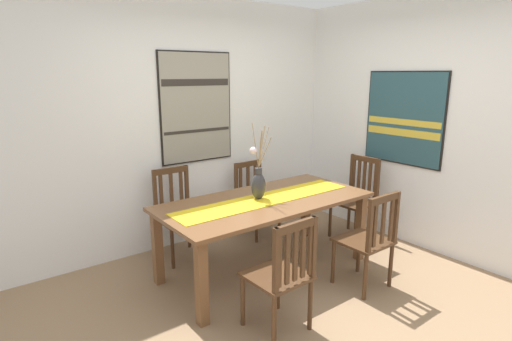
% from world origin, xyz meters
% --- Properties ---
extents(ground_plane, '(6.40, 6.40, 0.03)m').
position_xyz_m(ground_plane, '(0.00, 0.00, -0.01)').
color(ground_plane, '#8E7051').
extents(wall_back, '(6.40, 0.12, 2.70)m').
position_xyz_m(wall_back, '(0.00, 1.86, 1.35)').
color(wall_back, white).
rests_on(wall_back, ground_plane).
extents(wall_side, '(0.12, 6.40, 2.70)m').
position_xyz_m(wall_side, '(1.86, 0.00, 1.35)').
color(wall_side, white).
rests_on(wall_side, ground_plane).
extents(dining_table, '(2.03, 0.96, 0.73)m').
position_xyz_m(dining_table, '(0.07, 0.68, 0.64)').
color(dining_table, brown).
rests_on(dining_table, ground_plane).
extents(table_runner, '(1.86, 0.36, 0.01)m').
position_xyz_m(table_runner, '(0.07, 0.68, 0.73)').
color(table_runner, gold).
rests_on(table_runner, dining_table).
extents(centerpiece_vase, '(0.22, 0.21, 0.73)m').
position_xyz_m(centerpiece_vase, '(0.02, 0.73, 0.90)').
color(centerpiece_vase, '#333338').
rests_on(centerpiece_vase, dining_table).
extents(chair_0, '(0.44, 0.44, 0.86)m').
position_xyz_m(chair_0, '(0.58, 1.51, 0.45)').
color(chair_0, '#4C301C').
rests_on(chair_0, ground_plane).
extents(chair_1, '(0.44, 0.44, 0.95)m').
position_xyz_m(chair_1, '(1.47, 0.71, 0.49)').
color(chair_1, '#4C301C').
rests_on(chair_1, ground_plane).
extents(chair_2, '(0.42, 0.42, 0.90)m').
position_xyz_m(chair_2, '(0.60, -0.12, 0.46)').
color(chair_2, '#4C301C').
rests_on(chair_2, ground_plane).
extents(chair_3, '(0.43, 0.43, 0.93)m').
position_xyz_m(chair_3, '(-0.44, 1.50, 0.47)').
color(chair_3, '#4C301C').
rests_on(chair_3, ground_plane).
extents(chair_4, '(0.43, 0.43, 0.91)m').
position_xyz_m(chair_4, '(-0.43, -0.15, 0.48)').
color(chair_4, '#4C301C').
rests_on(chair_4, ground_plane).
extents(painting_on_back_wall, '(0.87, 0.05, 1.20)m').
position_xyz_m(painting_on_back_wall, '(-0.02, 1.79, 1.52)').
color(painting_on_back_wall, black).
extents(painting_on_side_wall, '(0.05, 0.95, 1.02)m').
position_xyz_m(painting_on_side_wall, '(1.79, 0.39, 1.40)').
color(painting_on_side_wall, black).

